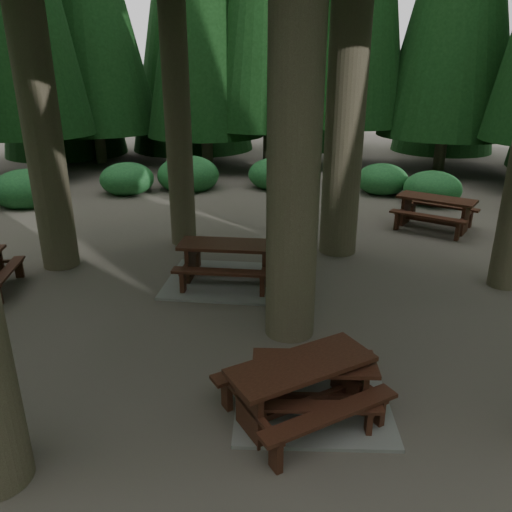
{
  "coord_description": "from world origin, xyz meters",
  "views": [
    {
      "loc": [
        -0.06,
        -7.46,
        4.36
      ],
      "look_at": [
        0.25,
        1.03,
        1.1
      ],
      "focal_mm": 35.0,
      "sensor_mm": 36.0,
      "label": 1
    }
  ],
  "objects_px": {
    "picnic_table_c": "(228,268)",
    "picnic_table_d": "(435,208)",
    "picnic_table_a": "(313,392)",
    "picnic_table_e": "(301,381)"
  },
  "relations": [
    {
      "from": "picnic_table_c",
      "to": "picnic_table_d",
      "type": "distance_m",
      "value": 6.8
    },
    {
      "from": "picnic_table_a",
      "to": "picnic_table_d",
      "type": "height_order",
      "value": "picnic_table_d"
    },
    {
      "from": "picnic_table_a",
      "to": "picnic_table_d",
      "type": "distance_m",
      "value": 9.05
    },
    {
      "from": "picnic_table_c",
      "to": "picnic_table_a",
      "type": "bearing_deg",
      "value": -65.33
    },
    {
      "from": "picnic_table_d",
      "to": "picnic_table_e",
      "type": "bearing_deg",
      "value": -83.98
    },
    {
      "from": "picnic_table_c",
      "to": "picnic_table_e",
      "type": "distance_m",
      "value": 4.56
    },
    {
      "from": "picnic_table_a",
      "to": "picnic_table_c",
      "type": "relative_size",
      "value": 0.77
    },
    {
      "from": "picnic_table_d",
      "to": "picnic_table_e",
      "type": "xyz_separation_m",
      "value": [
        -4.77,
        -8.0,
        -0.05
      ]
    },
    {
      "from": "picnic_table_d",
      "to": "picnic_table_a",
      "type": "bearing_deg",
      "value": -83.57
    },
    {
      "from": "picnic_table_a",
      "to": "picnic_table_c",
      "type": "xyz_separation_m",
      "value": [
        -1.22,
        4.24,
        0.08
      ]
    }
  ]
}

